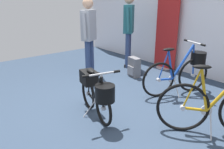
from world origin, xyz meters
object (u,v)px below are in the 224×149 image
(display_bike_left, at_px, (183,70))
(handbag_on_floor, at_px, (134,67))
(visitor_browsing, at_px, (89,33))
(floor_banner_stand, at_px, (166,37))
(visitor_near_wall, at_px, (129,26))
(display_bike_right, at_px, (215,107))
(folding_bike_foreground, at_px, (96,91))

(display_bike_left, bearing_deg, handbag_on_floor, -178.69)
(visitor_browsing, bearing_deg, floor_banner_stand, 69.07)
(floor_banner_stand, xyz_separation_m, display_bike_left, (1.14, -0.96, -0.32))
(visitor_browsing, bearing_deg, visitor_near_wall, 89.83)
(floor_banner_stand, relative_size, handbag_on_floor, 4.02)
(display_bike_right, xyz_separation_m, handbag_on_floor, (-2.18, 0.77, -0.17))
(visitor_browsing, bearing_deg, folding_bike_foreground, -31.45)
(handbag_on_floor, bearing_deg, floor_banner_stand, 88.01)
(folding_bike_foreground, relative_size, visitor_near_wall, 0.60)
(visitor_browsing, xyz_separation_m, handbag_on_floor, (0.62, 0.72, -0.72))
(display_bike_right, relative_size, handbag_on_floor, 2.57)
(floor_banner_stand, height_order, visitor_near_wall, visitor_near_wall)
(floor_banner_stand, relative_size, visitor_browsing, 1.03)
(floor_banner_stand, xyz_separation_m, visitor_browsing, (-0.65, -1.71, 0.18))
(display_bike_right, height_order, handbag_on_floor, display_bike_right)
(folding_bike_foreground, distance_m, visitor_browsing, 1.88)
(folding_bike_foreground, relative_size, display_bike_right, 0.95)
(display_bike_right, bearing_deg, folding_bike_foreground, -145.06)
(folding_bike_foreground, distance_m, handbag_on_floor, 1.90)
(display_bike_right, xyz_separation_m, visitor_browsing, (-2.80, 0.06, 0.56))
(visitor_near_wall, height_order, visitor_browsing, visitor_near_wall)
(visitor_near_wall, height_order, handbag_on_floor, visitor_near_wall)
(visitor_near_wall, xyz_separation_m, visitor_browsing, (-0.00, -1.12, -0.06))
(display_bike_left, height_order, visitor_near_wall, visitor_near_wall)
(floor_banner_stand, distance_m, folding_bike_foreground, 2.81)
(folding_bike_foreground, bearing_deg, visitor_near_wall, 126.62)
(folding_bike_foreground, distance_m, visitor_near_wall, 2.63)
(folding_bike_foreground, relative_size, handbag_on_floor, 2.45)
(visitor_near_wall, bearing_deg, folding_bike_foreground, -53.38)
(display_bike_right, bearing_deg, visitor_near_wall, 157.12)
(folding_bike_foreground, distance_m, display_bike_right, 1.54)
(display_bike_right, distance_m, handbag_on_floor, 2.32)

